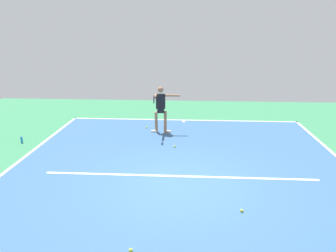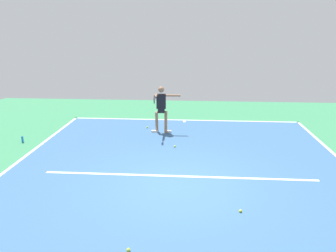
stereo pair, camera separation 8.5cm
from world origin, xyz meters
The scene contains 11 objects.
ground_plane centered at (0.00, 0.00, 0.00)m, with size 20.66×20.66×0.00m, color #388456.
court_surface centered at (0.00, 0.00, 0.00)m, with size 9.67×12.63×0.00m, color #38608E.
court_line_baseline_near centered at (0.00, -6.27, 0.00)m, with size 9.67×0.10×0.01m, color white.
court_line_service centered at (0.00, -0.55, 0.00)m, with size 7.25×0.10×0.01m, color white.
court_line_centre_mark centered at (0.00, -6.07, 0.00)m, with size 0.10×0.30×0.01m, color white.
tennis_player centered at (0.83, -4.40, 1.01)m, with size 1.09×1.19×1.76m.
tennis_ball_by_baseline centered at (-1.38, 1.17, 0.03)m, with size 0.07×0.07×0.07m, color yellow.
tennis_ball_centre_court centered at (1.44, -4.95, 0.03)m, with size 0.07×0.07×0.07m, color #C6E53D.
tennis_ball_near_service_line centered at (0.76, 2.63, 0.03)m, with size 0.07×0.07×0.07m, color #CCE033.
tennis_ball_near_player centered at (0.23, -2.80, 0.03)m, with size 0.07×0.07×0.07m, color #C6E53D.
water_bottle centered at (5.50, -2.90, 0.11)m, with size 0.07×0.07×0.22m, color blue.
Camera 1 is at (-0.21, 7.55, 3.75)m, focal length 35.47 mm.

